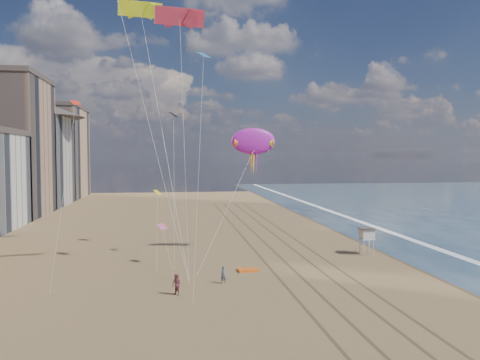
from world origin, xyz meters
The scene contains 10 objects.
ground centered at (0.00, 0.00, 0.00)m, with size 260.00×260.00×0.00m, color brown.
wet_sand centered at (19.00, 40.00, 0.00)m, with size 260.00×260.00×0.00m, color #42301E.
foam centered at (23.20, 40.00, 0.00)m, with size 260.00×260.00×0.00m, color white.
tracks centered at (2.55, 30.00, 0.01)m, with size 7.68×120.00×0.01m.
lifeguard_stand centered at (12.33, 25.66, 2.57)m, with size 1.84×1.84×3.33m.
grounded_kite centered at (-3.81, 19.45, 0.12)m, with size 2.14×1.36×0.24m, color orange.
show_kite centered at (-1.60, 28.74, 14.22)m, with size 6.38×5.57×18.30m.
kite_flyer_a centered at (-6.92, 14.96, 0.85)m, with size 0.62×0.41×1.71m, color #535F6B.
kite_flyer_b centered at (-11.51, 11.70, 0.96)m, with size 0.94×0.73×1.93m, color brown.
small_kites centered at (-13.50, 25.82, 15.79)m, with size 15.92×14.22×19.30m.
Camera 1 is at (-11.81, -29.70, 12.45)m, focal length 35.00 mm.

